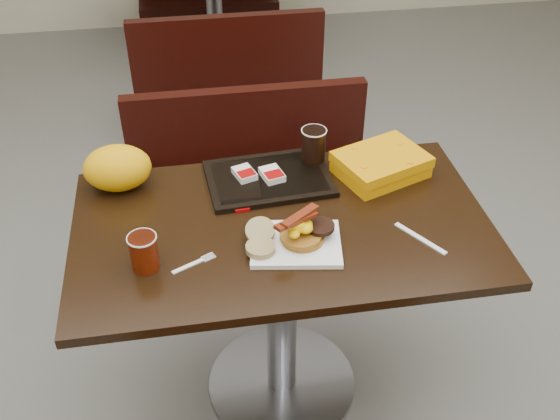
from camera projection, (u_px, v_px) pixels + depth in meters
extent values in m
cube|color=slate|center=(282.00, 385.00, 2.32)|extent=(6.00, 7.00, 0.01)
cube|color=white|center=(296.00, 244.00, 1.78)|extent=(0.27, 0.23, 0.01)
cylinder|color=#A5701B|center=(302.00, 236.00, 1.77)|extent=(0.14, 0.14, 0.02)
cylinder|color=black|center=(320.00, 226.00, 1.78)|extent=(0.09, 0.09, 0.01)
ellipsoid|color=#FFE405|center=(297.00, 227.00, 1.75)|extent=(0.09, 0.08, 0.05)
cylinder|color=tan|center=(260.00, 248.00, 1.74)|extent=(0.09, 0.09, 0.02)
cylinder|color=tan|center=(260.00, 231.00, 1.78)|extent=(0.10, 0.10, 0.05)
cylinder|color=maroon|center=(144.00, 252.00, 1.68)|extent=(0.08, 0.08, 0.10)
cube|color=white|center=(420.00, 238.00, 1.80)|extent=(0.11, 0.16, 0.00)
cube|color=#8C0504|center=(242.00, 208.00, 1.91)|extent=(0.05, 0.04, 0.01)
cube|color=black|center=(269.00, 179.00, 2.02)|extent=(0.40, 0.30, 0.02)
cube|color=silver|center=(244.00, 173.00, 2.01)|extent=(0.08, 0.09, 0.02)
cube|color=silver|center=(272.00, 174.00, 2.01)|extent=(0.08, 0.09, 0.02)
cylinder|color=black|center=(314.00, 144.00, 2.07)|extent=(0.10, 0.10, 0.11)
cube|color=orange|center=(381.00, 164.00, 2.04)|extent=(0.32, 0.28, 0.07)
ellipsoid|color=#FFA808|center=(117.00, 168.00, 1.96)|extent=(0.23, 0.18, 0.14)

